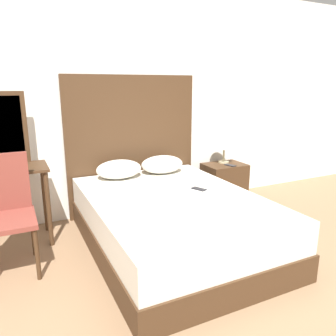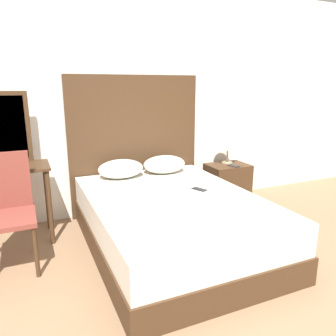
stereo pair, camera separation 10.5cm
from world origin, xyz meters
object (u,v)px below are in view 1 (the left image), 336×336
Objects in this scene: bed at (173,222)px; vanity_desk at (1,185)px; chair at (5,207)px; table_lamp at (224,143)px; phone_on_bed at (199,189)px; nightstand at (224,183)px; phone_on_nightstand at (230,165)px.

bed is 2.50× the size of vanity_desk.
table_lamp is at bearing 13.18° from chair.
phone_on_bed reaches higher than bed.
chair reaches higher than bed.
phone_on_bed is at bearing 11.52° from bed.
bed is 1.49m from chair.
bed is 1.44m from nightstand.
phone_on_bed is at bearing -7.03° from chair.
nightstand is 0.54× the size of chair.
table_lamp reaches higher than bed.
bed is at bearing -143.41° from table_lamp.
nightstand is (1.18, 0.82, 0.01)m from bed.
vanity_desk is 0.45m from chair.
nightstand is at bearing 98.68° from phone_on_nightstand.
phone_on_bed is 0.31× the size of nightstand.
chair reaches higher than phone_on_bed.
phone_on_bed is at bearing -142.84° from phone_on_nightstand.
phone_on_nightstand is 2.66m from chair.
phone_on_bed is 1.17m from nightstand.
chair is at bearing -170.44° from phone_on_nightstand.
chair reaches higher than table_lamp.
table_lamp is (1.22, 0.90, 0.54)m from bed.
chair is (-1.43, 0.28, 0.29)m from bed.
nightstand is 1.52× the size of table_lamp.
phone_on_bed is at bearing -20.40° from vanity_desk.
phone_on_bed is 1.09m from phone_on_nightstand.
table_lamp reaches higher than phone_on_bed.
phone_on_bed reaches higher than nightstand.
phone_on_nightstand is at bearing -0.05° from vanity_desk.
table_lamp reaches higher than nightstand.
table_lamp is at bearing 36.59° from bed.
nightstand is 0.28m from phone_on_nightstand.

